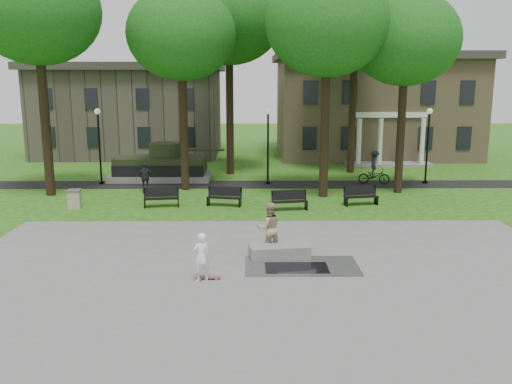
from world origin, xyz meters
TOP-DOWN VIEW (x-y plane):
  - ground at (0.00, 0.00)m, footprint 120.00×120.00m
  - plaza at (0.00, -5.00)m, footprint 22.00×16.00m
  - footpath at (0.00, 12.00)m, footprint 44.00×2.60m
  - building_right at (10.00, 26.00)m, footprint 17.00×12.00m
  - building_left at (-11.00, 26.50)m, footprint 15.00×10.00m
  - tree_0 at (-12.00, 9.00)m, footprint 6.80×6.80m
  - tree_1 at (-4.50, 10.50)m, footprint 6.20×6.20m
  - tree_2 at (3.50, 8.50)m, footprint 6.60×6.60m
  - tree_3 at (8.00, 9.50)m, footprint 6.00×6.00m
  - tree_4 at (-2.00, 16.00)m, footprint 7.20×7.20m
  - tree_5 at (6.50, 16.50)m, footprint 6.40×6.40m
  - lamp_left at (-10.00, 12.30)m, footprint 0.36×0.36m
  - lamp_mid at (0.50, 12.30)m, footprint 0.36×0.36m
  - lamp_right at (10.50, 12.30)m, footprint 0.36×0.36m
  - tank_monument at (-6.46, 14.00)m, footprint 7.45×3.40m
  - puddle at (1.01, -3.40)m, footprint 2.20×1.20m
  - concrete_block at (0.47, -2.15)m, footprint 2.31×1.29m
  - skateboard at (-1.98, -4.46)m, footprint 0.78×0.21m
  - skateboarder at (-2.19, -4.61)m, footprint 0.71×0.64m
  - friend_watching at (0.10, -1.70)m, footprint 1.10×0.95m
  - pedestrian_walker at (-6.75, 9.74)m, footprint 1.11×0.72m
  - cyclist at (7.19, 12.13)m, footprint 2.02×1.19m
  - park_bench_0 at (-5.19, 6.02)m, footprint 1.84×0.76m
  - park_bench_1 at (-1.97, 6.20)m, footprint 1.85×0.88m
  - park_bench_2 at (1.38, 5.24)m, footprint 1.85×0.80m
  - park_bench_3 at (5.20, 6.35)m, footprint 1.85×0.87m
  - trash_bin at (-9.60, 5.75)m, footprint 0.73×0.73m

SIDE VIEW (x-z plane):
  - ground at x=0.00m, z-range 0.00..0.00m
  - footpath at x=0.00m, z-range 0.00..0.01m
  - plaza at x=0.00m, z-range 0.00..0.02m
  - puddle at x=1.01m, z-range 0.02..0.02m
  - skateboard at x=-1.98m, z-range 0.02..0.09m
  - concrete_block at x=0.47m, z-range 0.02..0.47m
  - trash_bin at x=-9.60m, z-range 0.01..0.97m
  - park_bench_0 at x=-5.19m, z-range 0.02..1.02m
  - park_bench_1 at x=-1.97m, z-range 0.02..1.02m
  - park_bench_2 at x=1.38m, z-range 0.02..1.02m
  - park_bench_3 at x=5.20m, z-range 0.02..1.02m
  - skateboarder at x=-2.19m, z-range 0.02..1.65m
  - tank_monument at x=-6.46m, z-range -0.34..2.06m
  - cyclist at x=7.19m, z-range -0.19..1.94m
  - pedestrian_walker at x=-6.75m, z-range 0.00..1.76m
  - friend_watching at x=0.10m, z-range 0.02..1.98m
  - lamp_left at x=-10.00m, z-range 0.43..5.16m
  - lamp_mid at x=0.50m, z-range 0.43..5.16m
  - lamp_right at x=10.50m, z-range 0.43..5.16m
  - building_left at x=-11.00m, z-range 0.00..7.20m
  - building_right at x=10.00m, z-range 0.04..8.64m
  - tree_3 at x=8.00m, z-range 3.00..14.19m
  - tree_1 at x=-4.50m, z-range 3.14..14.77m
  - tree_2 at x=3.50m, z-range 3.23..15.40m
  - tree_5 at x=6.50m, z-range 3.45..15.89m
  - tree_0 at x=-12.00m, z-range 3.54..16.51m
  - tree_4 at x=-2.00m, z-range 3.64..17.14m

